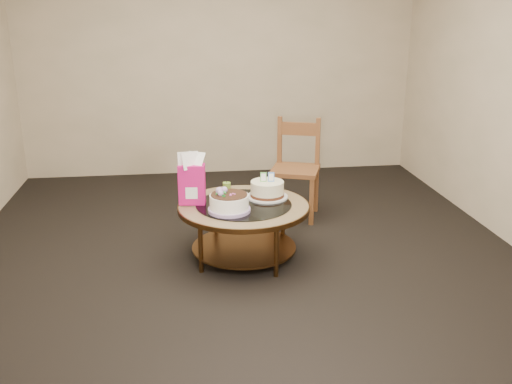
{
  "coord_description": "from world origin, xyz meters",
  "views": [
    {
      "loc": [
        -0.44,
        -4.12,
        1.92
      ],
      "look_at": [
        0.1,
        0.02,
        0.54
      ],
      "focal_mm": 40.0,
      "sensor_mm": 36.0,
      "label": 1
    }
  ],
  "objects": [
    {
      "name": "cream_cake",
      "position": [
        0.2,
        0.13,
        0.52
      ],
      "size": [
        0.33,
        0.33,
        0.21
      ],
      "rotation": [
        0.0,
        0.0,
        -0.1
      ],
      "color": "silver",
      "rests_on": "coffee_table"
    },
    {
      "name": "gift_bag",
      "position": [
        -0.39,
        0.07,
        0.66
      ],
      "size": [
        0.21,
        0.16,
        0.4
      ],
      "rotation": [
        0.0,
        0.0,
        -0.12
      ],
      "color": "#CE137E",
      "rests_on": "coffee_table"
    },
    {
      "name": "room_walls",
      "position": [
        0.0,
        0.0,
        1.54
      ],
      "size": [
        4.52,
        5.02,
        2.61
      ],
      "color": "#C9B298",
      "rests_on": "ground"
    },
    {
      "name": "dining_chair",
      "position": [
        0.59,
        0.92,
        0.47
      ],
      "size": [
        0.54,
        0.54,
        0.92
      ],
      "rotation": [
        0.0,
        0.0,
        -0.34
      ],
      "color": "brown",
      "rests_on": "ground"
    },
    {
      "name": "coffee_table",
      "position": [
        0.0,
        -0.0,
        0.38
      ],
      "size": [
        1.02,
        1.02,
        0.46
      ],
      "color": "#513217",
      "rests_on": "ground"
    },
    {
      "name": "decorated_cake",
      "position": [
        -0.13,
        -0.15,
        0.52
      ],
      "size": [
        0.32,
        0.32,
        0.18
      ],
      "rotation": [
        0.0,
        0.0,
        0.22
      ],
      "color": "#AC8CC6",
      "rests_on": "coffee_table"
    },
    {
      "name": "ground",
      "position": [
        0.0,
        0.0,
        0.0
      ],
      "size": [
        5.0,
        5.0,
        0.0
      ],
      "primitive_type": "plane",
      "color": "black",
      "rests_on": "ground"
    },
    {
      "name": "pillar_candle",
      "position": [
        -0.11,
        0.29,
        0.49
      ],
      "size": [
        0.13,
        0.13,
        0.1
      ],
      "rotation": [
        0.0,
        0.0,
        -0.01
      ],
      "color": "#D2B956",
      "rests_on": "coffee_table"
    }
  ]
}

